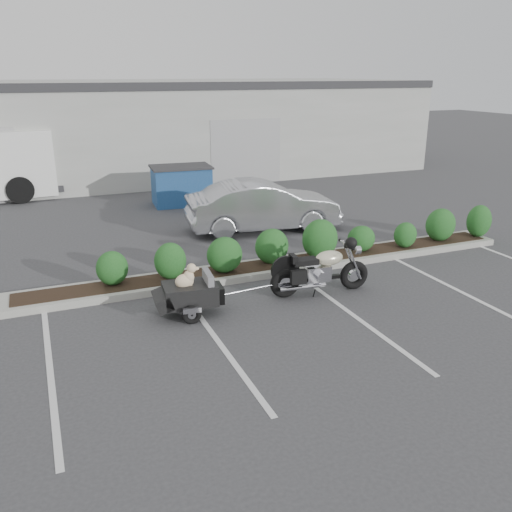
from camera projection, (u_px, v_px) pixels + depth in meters
name	position (u px, v px, depth m)	size (l,w,h in m)	color
ground	(281.00, 312.00, 10.35)	(90.00, 90.00, 0.00)	#38383A
planter_kerb	(281.00, 266.00, 12.61)	(12.00, 1.00, 0.15)	#9E9E93
building	(124.00, 127.00, 24.58)	(26.00, 10.00, 4.00)	#9EA099
motorcycle	(321.00, 271.00, 11.09)	(2.17, 0.76, 1.25)	black
pet_trailer	(189.00, 293.00, 10.13)	(1.74, 0.98, 1.03)	black
sedan	(263.00, 206.00, 15.50)	(1.52, 4.36, 1.44)	#B4B5BC
dumpster	(182.00, 185.00, 18.61)	(2.12, 1.53, 1.33)	navy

